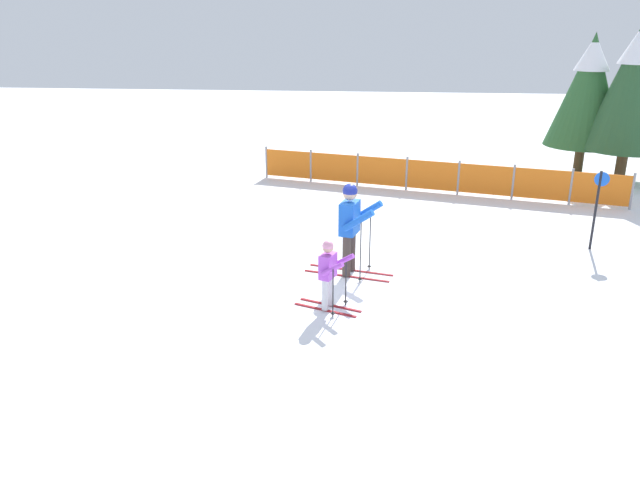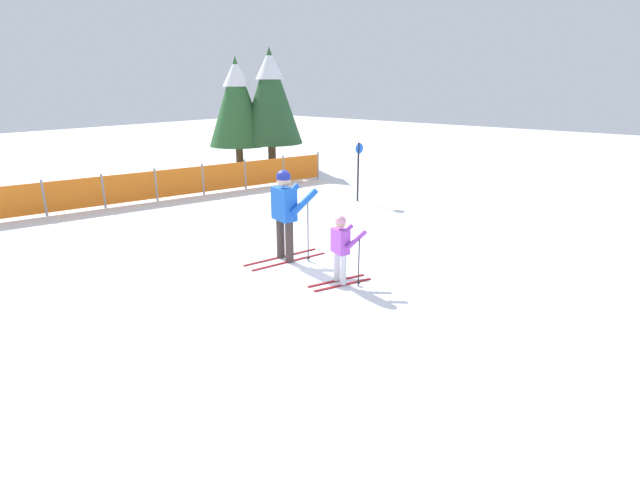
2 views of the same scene
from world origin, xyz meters
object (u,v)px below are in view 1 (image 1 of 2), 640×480
conifer_far (589,88)px  trail_marker (597,202)px  skier_adult (351,221)px  skier_child (329,269)px  conifer_near (634,84)px  safety_fence (432,175)px

conifer_far → trail_marker: size_ratio=2.52×
skier_adult → conifer_far: size_ratio=0.42×
skier_child → conifer_near: size_ratio=0.26×
safety_fence → trail_marker: bearing=-54.7°
trail_marker → skier_adult: bearing=-159.3°
conifer_near → trail_marker: conifer_near is taller
conifer_far → conifer_near: size_ratio=0.92×
skier_adult → skier_child: bearing=-86.4°
skier_adult → trail_marker: size_ratio=1.05×
safety_fence → trail_marker: trail_marker is taller
skier_adult → conifer_far: conifer_far is taller
skier_adult → safety_fence: 6.18m
conifer_far → conifer_near: conifer_near is taller
skier_adult → trail_marker: bearing=34.1°
conifer_far → safety_fence: bearing=-150.1°
skier_adult → skier_child: 1.53m
skier_child → conifer_far: 12.00m
skier_adult → safety_fence: bearing=86.1°
skier_adult → conifer_near: bearing=60.0°
skier_adult → safety_fence: (1.82, 5.87, -0.55)m
skier_child → conifer_far: conifer_far is taller
conifer_far → trail_marker: conifer_far is taller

